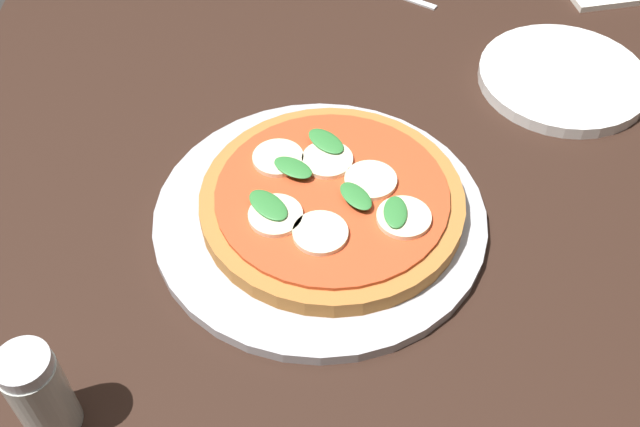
{
  "coord_description": "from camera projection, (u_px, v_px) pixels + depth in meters",
  "views": [
    {
      "loc": [
        0.53,
        -0.06,
        1.25
      ],
      "look_at": [
        0.06,
        -0.05,
        0.72
      ],
      "focal_mm": 42.12,
      "sensor_mm": 36.0,
      "label": 1
    }
  ],
  "objects": [
    {
      "name": "plate_white",
      "position": [
        563.0,
        78.0,
        0.85
      ],
      "size": [
        0.19,
        0.19,
        0.01
      ],
      "primitive_type": "cylinder",
      "color": "white",
      "rests_on": "dining_table"
    },
    {
      "name": "dining_table",
      "position": [
        368.0,
        243.0,
        0.83
      ],
      "size": [
        1.11,
        0.92,
        0.71
      ],
      "color": "black",
      "rests_on": "ground_plane"
    },
    {
      "name": "serving_tray",
      "position": [
        320.0,
        216.0,
        0.71
      ],
      "size": [
        0.31,
        0.31,
        0.01
      ],
      "primitive_type": "cylinder",
      "color": "#B2B2B7",
      "rests_on": "dining_table"
    },
    {
      "name": "pizza",
      "position": [
        332.0,
        200.0,
        0.7
      ],
      "size": [
        0.25,
        0.25,
        0.03
      ],
      "color": "#B27033",
      "rests_on": "serving_tray"
    },
    {
      "name": "pepper_shaker",
      "position": [
        40.0,
        393.0,
        0.55
      ],
      "size": [
        0.04,
        0.04,
        0.09
      ],
      "color": "#B2B7AD",
      "rests_on": "dining_table"
    }
  ]
}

